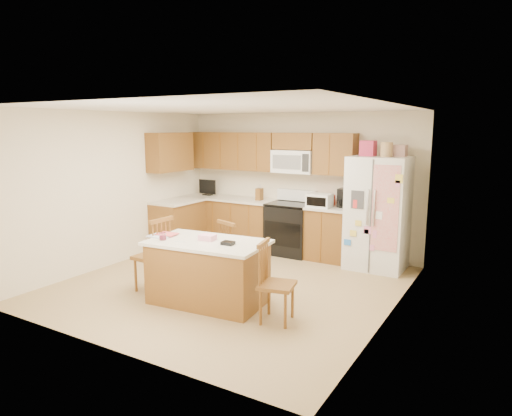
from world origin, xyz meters
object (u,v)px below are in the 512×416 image
Objects in this scene: windsor_chair_left at (154,256)px; windsor_chair_back at (234,254)px; stove at (290,228)px; island at (208,271)px; windsor_chair_right at (275,284)px; refrigerator at (378,212)px.

windsor_chair_back is (0.81, 0.78, -0.05)m from windsor_chair_left.
island is at bearing -87.45° from stove.
stove is 1.20× the size of windsor_chair_back.
island is 1.02m from windsor_chair_right.
stove is 1.63m from refrigerator.
windsor_chair_right is (1.14, -2.71, -0.02)m from stove.
island is 1.71× the size of windsor_chair_right.
stove is at bearing 92.55° from island.
stove reaches higher than windsor_chair_right.
refrigerator is at bearing 47.63° from windsor_chair_left.
refrigerator reaches higher than windsor_chair_back.
windsor_chair_left is (-0.79, -2.65, 0.02)m from stove.
stove is 1.08× the size of windsor_chair_left.
refrigerator is 2.43m from windsor_chair_back.
windsor_chair_right is at bearing -67.31° from stove.
refrigerator is 3.00m from island.
stove is at bearing 112.69° from windsor_chair_right.
windsor_chair_back is 1.40m from windsor_chair_right.
windsor_chair_left reaches higher than windsor_chair_back.
windsor_chair_right is (-0.44, -2.65, -0.47)m from refrigerator.
windsor_chair_left is (-0.91, -0.01, 0.08)m from island.
refrigerator is 2.14× the size of windsor_chair_right.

